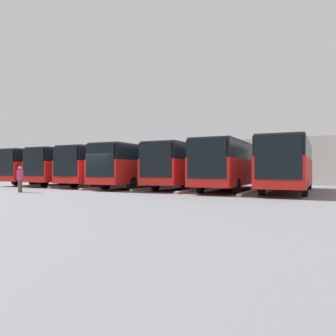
{
  "coord_description": "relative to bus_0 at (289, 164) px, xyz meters",
  "views": [
    {
      "loc": [
        -15.43,
        16.33,
        1.41
      ],
      "look_at": [
        -2.19,
        -5.69,
        1.58
      ],
      "focal_mm": 35.0,
      "sensor_mm": 36.0,
      "label": 1
    }
  ],
  "objects": [
    {
      "name": "curb_divider_3",
      "position": [
        13.11,
        2.08,
        -1.75
      ],
      "size": [
        0.99,
        7.42,
        0.15
      ],
      "primitive_type": "cube",
      "rotation": [
        0.0,
        0.0,
        0.1
      ],
      "color": "#B2B2AD",
      "rests_on": "ground_plane"
    },
    {
      "name": "bus_3",
      "position": [
        11.24,
        0.4,
        0.0
      ],
      "size": [
        3.67,
        11.61,
        3.27
      ],
      "rotation": [
        0.0,
        0.0,
        0.1
      ],
      "color": "red",
      "rests_on": "ground_plane"
    },
    {
      "name": "curb_divider_4",
      "position": [
        16.86,
        1.67,
        -1.75
      ],
      "size": [
        0.99,
        7.42,
        0.15
      ],
      "primitive_type": "cube",
      "rotation": [
        0.0,
        0.0,
        0.1
      ],
      "color": "#B2B2AD",
      "rests_on": "ground_plane"
    },
    {
      "name": "pedestrian",
      "position": [
        14.68,
        9.03,
        -0.93
      ],
      "size": [
        0.51,
        0.51,
        1.66
      ],
      "rotation": [
        0.0,
        0.0,
        2.17
      ],
      "color": "brown",
      "rests_on": "ground_plane"
    },
    {
      "name": "curb_divider_0",
      "position": [
        1.87,
        1.69,
        -1.75
      ],
      "size": [
        0.99,
        7.42,
        0.15
      ],
      "primitive_type": "cube",
      "rotation": [
        0.0,
        0.0,
        0.1
      ],
      "color": "#B2B2AD",
      "rests_on": "ground_plane"
    },
    {
      "name": "bus_4",
      "position": [
        14.98,
        -0.02,
        0.0
      ],
      "size": [
        3.67,
        11.61,
        3.27
      ],
      "rotation": [
        0.0,
        0.0,
        0.1
      ],
      "color": "red",
      "rests_on": "ground_plane"
    },
    {
      "name": "bus_1",
      "position": [
        3.75,
        0.11,
        0.0
      ],
      "size": [
        3.67,
        11.61,
        3.27
      ],
      "rotation": [
        0.0,
        0.0,
        0.1
      ],
      "color": "red",
      "rests_on": "ground_plane"
    },
    {
      "name": "ground_plane",
      "position": [
        11.24,
        5.74,
        -1.83
      ],
      "size": [
        600.0,
        600.0,
        0.0
      ],
      "primitive_type": "plane",
      "color": "slate"
    },
    {
      "name": "curb_divider_1",
      "position": [
        5.62,
        1.79,
        -1.75
      ],
      "size": [
        0.99,
        7.42,
        0.15
      ],
      "primitive_type": "cube",
      "rotation": [
        0.0,
        0.0,
        0.1
      ],
      "color": "#B2B2AD",
      "rests_on": "ground_plane"
    },
    {
      "name": "station_building",
      "position": [
        11.24,
        -18.33,
        0.51
      ],
      "size": [
        35.48,
        16.74,
        4.62
      ],
      "color": "beige",
      "rests_on": "ground_plane"
    },
    {
      "name": "bus_6",
      "position": [
        22.47,
        -0.08,
        0.0
      ],
      "size": [
        3.67,
        11.61,
        3.27
      ],
      "rotation": [
        0.0,
        0.0,
        0.1
      ],
      "color": "red",
      "rests_on": "ground_plane"
    },
    {
      "name": "bus_0",
      "position": [
        0.0,
        0.0,
        0.0
      ],
      "size": [
        3.67,
        11.61,
        3.27
      ],
      "rotation": [
        0.0,
        0.0,
        0.1
      ],
      "color": "red",
      "rests_on": "ground_plane"
    },
    {
      "name": "bus_5",
      "position": [
        18.73,
        -0.13,
        0.0
      ],
      "size": [
        3.67,
        11.61,
        3.27
      ],
      "rotation": [
        0.0,
        0.0,
        0.1
      ],
      "color": "red",
      "rests_on": "ground_plane"
    },
    {
      "name": "curb_divider_5",
      "position": [
        20.6,
        1.55,
        -1.75
      ],
      "size": [
        0.99,
        7.42,
        0.15
      ],
      "primitive_type": "cube",
      "rotation": [
        0.0,
        0.0,
        0.1
      ],
      "color": "#B2B2AD",
      "rests_on": "ground_plane"
    },
    {
      "name": "bus_2",
      "position": [
        7.49,
        -0.52,
        0.0
      ],
      "size": [
        3.67,
        11.61,
        3.27
      ],
      "rotation": [
        0.0,
        0.0,
        0.1
      ],
      "color": "red",
      "rests_on": "ground_plane"
    },
    {
      "name": "curb_divider_2",
      "position": [
        9.37,
        1.17,
        -1.75
      ],
      "size": [
        0.99,
        7.42,
        0.15
      ],
      "primitive_type": "cube",
      "rotation": [
        0.0,
        0.0,
        0.1
      ],
      "color": "#B2B2AD",
      "rests_on": "ground_plane"
    }
  ]
}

